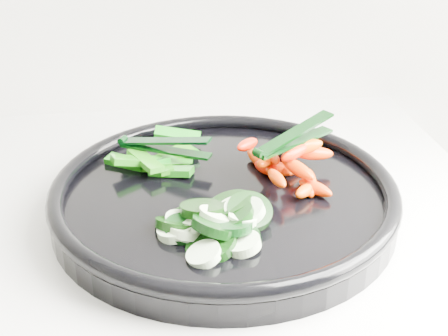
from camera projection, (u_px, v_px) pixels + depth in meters
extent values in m
cylinder|color=black|center=(224.00, 203.00, 0.68)|extent=(0.44, 0.44, 0.02)
torus|color=black|center=(224.00, 188.00, 0.67)|extent=(0.45, 0.45, 0.02)
cylinder|color=black|center=(211.00, 245.00, 0.58)|extent=(0.07, 0.07, 0.03)
cylinder|color=#D7F9C7|center=(204.00, 255.00, 0.56)|extent=(0.05, 0.05, 0.02)
cylinder|color=black|center=(177.00, 225.00, 0.61)|extent=(0.05, 0.05, 0.03)
cylinder|color=#DDF2C1|center=(185.00, 233.00, 0.59)|extent=(0.04, 0.04, 0.02)
cylinder|color=black|center=(184.00, 230.00, 0.60)|extent=(0.04, 0.05, 0.02)
cylinder|color=#D3F2C1|center=(178.00, 221.00, 0.61)|extent=(0.04, 0.04, 0.02)
cylinder|color=black|center=(240.00, 240.00, 0.59)|extent=(0.06, 0.06, 0.02)
cylinder|color=#DEF2C2|center=(242.00, 244.00, 0.58)|extent=(0.05, 0.05, 0.02)
cylinder|color=black|center=(187.00, 218.00, 0.62)|extent=(0.05, 0.05, 0.02)
cylinder|color=beige|center=(200.00, 211.00, 0.63)|extent=(0.03, 0.03, 0.02)
cylinder|color=black|center=(185.00, 227.00, 0.60)|extent=(0.06, 0.06, 0.01)
cylinder|color=#D8EDBD|center=(175.00, 231.00, 0.60)|extent=(0.05, 0.05, 0.01)
cylinder|color=black|center=(197.00, 227.00, 0.60)|extent=(0.04, 0.04, 0.02)
cylinder|color=#E0F6C5|center=(186.00, 233.00, 0.60)|extent=(0.03, 0.03, 0.02)
cylinder|color=black|center=(232.00, 216.00, 0.60)|extent=(0.06, 0.06, 0.03)
cylinder|color=#B4CEA5|center=(247.00, 212.00, 0.61)|extent=(0.04, 0.04, 0.03)
cylinder|color=black|center=(203.00, 209.00, 0.62)|extent=(0.05, 0.05, 0.02)
cylinder|color=beige|center=(203.00, 212.00, 0.61)|extent=(0.03, 0.03, 0.02)
cylinder|color=black|center=(216.00, 227.00, 0.59)|extent=(0.06, 0.06, 0.03)
cylinder|color=beige|center=(216.00, 217.00, 0.60)|extent=(0.04, 0.04, 0.03)
cylinder|color=black|center=(249.00, 211.00, 0.61)|extent=(0.06, 0.06, 0.03)
cylinder|color=#E2F9C7|center=(238.00, 211.00, 0.61)|extent=(0.04, 0.04, 0.02)
cylinder|color=black|center=(230.00, 205.00, 0.62)|extent=(0.05, 0.05, 0.02)
cylinder|color=#DEF6C4|center=(233.00, 208.00, 0.62)|extent=(0.04, 0.04, 0.02)
cylinder|color=black|center=(231.00, 226.00, 0.59)|extent=(0.04, 0.04, 0.02)
cylinder|color=#D6F5C4|center=(243.00, 219.00, 0.60)|extent=(0.04, 0.04, 0.01)
ellipsoid|color=#F14D00|center=(310.00, 183.00, 0.68)|extent=(0.02, 0.05, 0.03)
ellipsoid|color=#FD5C00|center=(315.00, 188.00, 0.67)|extent=(0.04, 0.04, 0.02)
ellipsoid|color=#F22500|center=(266.00, 167.00, 0.71)|extent=(0.03, 0.05, 0.03)
ellipsoid|color=#FE5F00|center=(283.00, 169.00, 0.70)|extent=(0.02, 0.04, 0.02)
ellipsoid|color=#F06200|center=(305.00, 191.00, 0.66)|extent=(0.04, 0.04, 0.02)
ellipsoid|color=#FF2200|center=(283.00, 170.00, 0.70)|extent=(0.05, 0.02, 0.02)
ellipsoid|color=#F33000|center=(280.00, 146.00, 0.76)|extent=(0.02, 0.05, 0.02)
ellipsoid|color=red|center=(260.00, 159.00, 0.73)|extent=(0.03, 0.05, 0.02)
ellipsoid|color=#F31B00|center=(277.00, 178.00, 0.66)|extent=(0.02, 0.04, 0.02)
ellipsoid|color=#F21100|center=(286.00, 147.00, 0.72)|extent=(0.02, 0.06, 0.03)
ellipsoid|color=#DF4400|center=(272.00, 158.00, 0.70)|extent=(0.02, 0.04, 0.02)
ellipsoid|color=#F34600|center=(298.00, 169.00, 0.67)|extent=(0.04, 0.05, 0.02)
ellipsoid|color=#FF4600|center=(266.00, 161.00, 0.69)|extent=(0.03, 0.04, 0.02)
ellipsoid|color=#FF2200|center=(314.00, 153.00, 0.71)|extent=(0.05, 0.02, 0.02)
ellipsoid|color=#FF5E00|center=(304.00, 147.00, 0.69)|extent=(0.05, 0.02, 0.02)
ellipsoid|color=#F11F00|center=(247.00, 145.00, 0.70)|extent=(0.04, 0.04, 0.02)
ellipsoid|color=red|center=(295.00, 152.00, 0.68)|extent=(0.04, 0.03, 0.02)
cube|color=#15700A|center=(165.00, 167.00, 0.72)|extent=(0.02, 0.05, 0.02)
cube|color=#0A7012|center=(174.00, 162.00, 0.73)|extent=(0.06, 0.04, 0.03)
cube|color=#0A6C0B|center=(187.00, 150.00, 0.76)|extent=(0.03, 0.05, 0.02)
cube|color=#1A6609|center=(171.00, 171.00, 0.71)|extent=(0.05, 0.04, 0.02)
cube|color=#1F6A0A|center=(165.00, 159.00, 0.73)|extent=(0.07, 0.05, 0.03)
cube|color=#106209|center=(126.00, 162.00, 0.73)|extent=(0.05, 0.04, 0.01)
cube|color=#096710|center=(149.00, 160.00, 0.73)|extent=(0.05, 0.06, 0.03)
cube|color=#1D6009|center=(134.00, 161.00, 0.71)|extent=(0.06, 0.03, 0.02)
cube|color=#1B6709|center=(145.00, 160.00, 0.71)|extent=(0.04, 0.06, 0.01)
cube|color=#0A710C|center=(178.00, 135.00, 0.77)|extent=(0.06, 0.03, 0.02)
cylinder|color=black|center=(259.00, 153.00, 0.65)|extent=(0.01, 0.01, 0.01)
cube|color=black|center=(295.00, 142.00, 0.68)|extent=(0.10, 0.07, 0.00)
cube|color=black|center=(295.00, 133.00, 0.68)|extent=(0.10, 0.07, 0.02)
cylinder|color=black|center=(123.00, 140.00, 0.74)|extent=(0.01, 0.01, 0.01)
cube|color=black|center=(166.00, 150.00, 0.72)|extent=(0.11, 0.06, 0.00)
cube|color=black|center=(165.00, 141.00, 0.72)|extent=(0.10, 0.06, 0.02)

